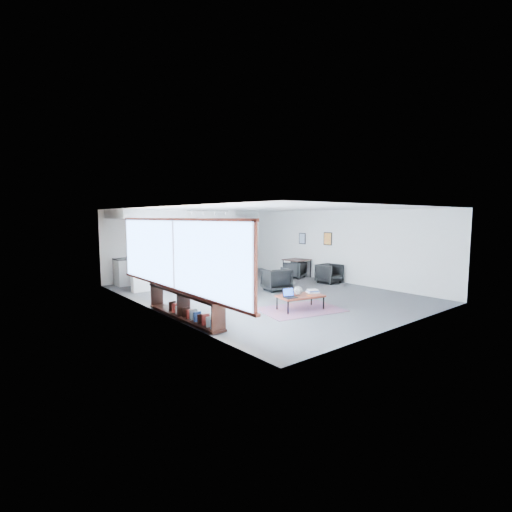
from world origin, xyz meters
TOP-DOWN VIEW (x-y plane):
  - room at (0.00, 0.00)m, footprint 7.02×9.02m
  - window at (-3.46, -0.90)m, footprint 0.10×5.95m
  - console at (-3.30, -1.05)m, footprint 0.35×3.00m
  - kitchenette at (-1.20, 3.71)m, footprint 4.20×1.96m
  - doorway at (2.30, 4.42)m, footprint 1.10×0.12m
  - track_light at (-0.59, 2.20)m, footprint 1.60×0.07m
  - wall_art_lower at (3.47, 0.40)m, footprint 0.03×0.38m
  - wall_art_upper at (3.47, 1.70)m, footprint 0.03×0.34m
  - kilim_rug at (-0.60, -2.12)m, footprint 2.30×1.81m
  - coffee_table at (-0.60, -2.12)m, footprint 1.26×0.85m
  - laptop at (-0.99, -2.12)m, footprint 0.36×0.31m
  - ceramic_pot at (-0.63, -2.07)m, footprint 0.23×0.23m
  - book_stack at (-0.12, -2.11)m, footprint 0.37×0.34m
  - coaster at (-0.48, -2.30)m, footprint 0.10×0.10m
  - armchair_left at (-0.95, 0.52)m, footprint 0.85×0.83m
  - armchair_right at (0.57, 0.07)m, footprint 0.95×0.92m
  - floor_lamp at (-0.85, 1.58)m, footprint 0.50×0.50m
  - dining_table at (3.00, 1.53)m, footprint 0.90×0.90m
  - dining_chair_near at (3.00, -0.09)m, footprint 0.65×0.62m
  - dining_chair_far at (2.87, 1.49)m, footprint 0.74×0.72m
  - microwave at (-0.03, 4.15)m, footprint 0.55×0.36m

SIDE VIEW (x-z plane):
  - kilim_rug at x=-0.60m, z-range 0.00..0.01m
  - dining_chair_far at x=2.87m, z-range 0.00..0.60m
  - dining_chair_near at x=3.00m, z-range 0.00..0.64m
  - console at x=-3.30m, z-range -0.07..0.73m
  - armchair_left at x=-0.95m, z-range 0.00..0.69m
  - coffee_table at x=-0.60m, z-range 0.16..0.54m
  - coaster at x=-0.48m, z-range 0.38..0.38m
  - armchair_right at x=0.57m, z-range 0.00..0.80m
  - book_stack at x=-0.12m, z-range 0.37..0.46m
  - laptop at x=-0.99m, z-range 0.33..0.55m
  - ceramic_pot at x=-0.63m, z-range 0.38..0.60m
  - dining_table at x=3.00m, z-range 0.29..1.01m
  - doorway at x=2.30m, z-range 0.00..2.15m
  - microwave at x=-0.03m, z-range 0.93..1.28m
  - floor_lamp at x=-0.85m, z-range 0.54..1.99m
  - room at x=0.00m, z-range -0.01..2.61m
  - kitchenette at x=-1.20m, z-range 0.08..2.68m
  - window at x=-3.46m, z-range 0.63..2.29m
  - wall_art_upper at x=3.47m, z-range 1.28..1.72m
  - wall_art_lower at x=3.47m, z-range 1.31..1.79m
  - track_light at x=-0.59m, z-range 2.45..2.60m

